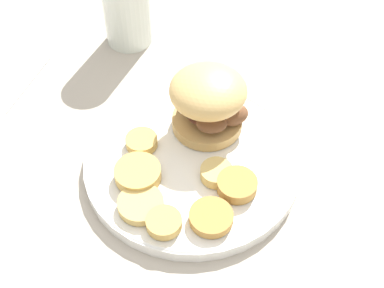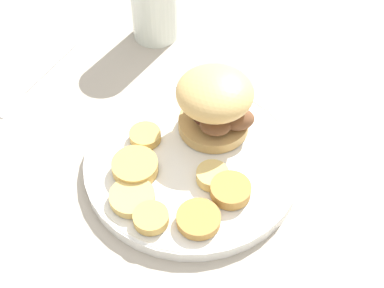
{
  "view_description": "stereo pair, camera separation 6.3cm",
  "coord_description": "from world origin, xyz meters",
  "views": [
    {
      "loc": [
        0.37,
        -0.18,
        0.52
      ],
      "look_at": [
        0.0,
        0.0,
        0.04
      ],
      "focal_mm": 50.0,
      "sensor_mm": 36.0,
      "label": 1
    },
    {
      "loc": [
        0.39,
        -0.12,
        0.52
      ],
      "look_at": [
        0.0,
        0.0,
        0.04
      ],
      "focal_mm": 50.0,
      "sensor_mm": 36.0,
      "label": 2
    }
  ],
  "objects": [
    {
      "name": "potato_round_2",
      "position": [
        0.07,
        -0.07,
        0.02
      ],
      "size": [
        0.04,
        0.04,
        0.01
      ],
      "primitive_type": "cylinder",
      "color": "tan",
      "rests_on": "dinner_plate"
    },
    {
      "name": "sandwich",
      "position": [
        -0.04,
        0.04,
        0.06
      ],
      "size": [
        0.09,
        0.1,
        0.08
      ],
      "color": "tan",
      "rests_on": "dinner_plate"
    },
    {
      "name": "potato_round_0",
      "position": [
        0.0,
        -0.07,
        0.03
      ],
      "size": [
        0.05,
        0.05,
        0.02
      ],
      "primitive_type": "cylinder",
      "color": "tan",
      "rests_on": "dinner_plate"
    },
    {
      "name": "fork",
      "position": [
        -0.22,
        -0.17,
        0.0
      ],
      "size": [
        0.13,
        0.14,
        0.0
      ],
      "color": "silver",
      "rests_on": "ground_plane"
    },
    {
      "name": "potato_round_5",
      "position": [
        0.06,
        0.03,
        0.03
      ],
      "size": [
        0.05,
        0.05,
        0.01
      ],
      "primitive_type": "cylinder",
      "color": "#BC8942",
      "rests_on": "dinner_plate"
    },
    {
      "name": "potato_round_1",
      "position": [
        0.04,
        0.01,
        0.02
      ],
      "size": [
        0.04,
        0.04,
        0.01
      ],
      "primitive_type": "cylinder",
      "color": "#DBB766",
      "rests_on": "dinner_plate"
    },
    {
      "name": "potato_round_4",
      "position": [
        0.09,
        -0.02,
        0.02
      ],
      "size": [
        0.05,
        0.05,
        0.01
      ],
      "primitive_type": "cylinder",
      "color": "#BC8942",
      "rests_on": "dinner_plate"
    },
    {
      "name": "potato_round_3",
      "position": [
        -0.05,
        -0.05,
        0.02
      ],
      "size": [
        0.04,
        0.04,
        0.01
      ],
      "primitive_type": "cylinder",
      "color": "tan",
      "rests_on": "dinner_plate"
    },
    {
      "name": "ground_plane",
      "position": [
        0.0,
        0.0,
        0.0
      ],
      "size": [
        4.0,
        4.0,
        0.0
      ],
      "primitive_type": "plane",
      "color": "#B2A899"
    },
    {
      "name": "potato_round_6",
      "position": [
        0.04,
        -0.08,
        0.02
      ],
      "size": [
        0.05,
        0.05,
        0.01
      ],
      "primitive_type": "cylinder",
      "color": "#DBB766",
      "rests_on": "dinner_plate"
    },
    {
      "name": "dinner_plate",
      "position": [
        0.0,
        0.0,
        0.01
      ],
      "size": [
        0.26,
        0.26,
        0.02
      ],
      "color": "white",
      "rests_on": "ground_plane"
    }
  ]
}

